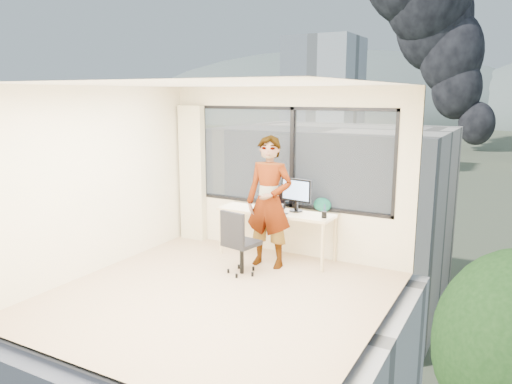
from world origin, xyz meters
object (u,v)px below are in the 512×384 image
Objects in this scene: chair at (242,241)px; monitor at (296,195)px; laptop at (273,202)px; desk at (277,234)px; person at (269,202)px; game_console at (274,205)px; handbag at (322,205)px.

monitor reaches higher than chair.
monitor is at bearing -4.97° from laptop.
desk is at bearing 91.96° from chair.
desk is 0.94× the size of person.
laptop is (0.04, 0.88, 0.39)m from chair.
laptop is (-0.37, -0.05, -0.14)m from monitor.
handbag is (0.77, 0.07, 0.07)m from game_console.
monitor is (0.23, 0.44, 0.05)m from person.
chair reaches higher than game_console.
person reaches higher than desk.
desk is 0.69m from monitor.
person is 3.77× the size of monitor.
desk is at bearing -72.66° from game_console.
laptop is at bearing 163.15° from desk.
monitor is 1.83× the size of handbag.
game_console is at bearing -173.45° from handbag.
monitor is at bearing -32.79° from game_console.
laptop reaches higher than game_console.
laptop is 0.76m from handbag.
laptop reaches higher than handbag.
game_console is at bearing 100.73° from chair.
handbag is (0.76, 1.10, 0.38)m from chair.
person is 0.50m from monitor.
game_console is 0.82× the size of laptop.
person reaches higher than handbag.
laptop is (-0.08, 0.03, 0.49)m from desk.
game_console reaches higher than desk.
person is at bearing -132.15° from handbag.
monitor is at bearing -153.32° from handbag.
monitor is at bearing 59.98° from person.
game_console is (-0.01, 1.03, 0.31)m from chair.
handbag reaches higher than desk.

